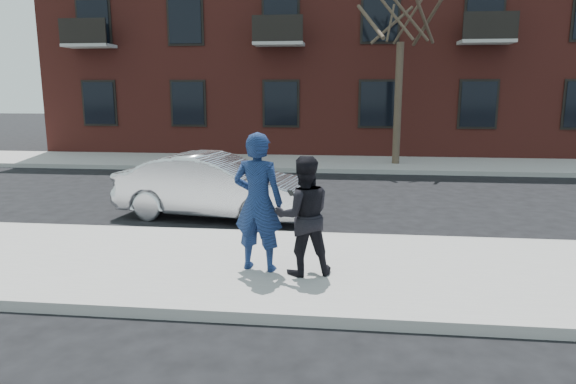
# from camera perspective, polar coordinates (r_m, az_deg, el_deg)

# --- Properties ---
(ground) EXTENTS (100.00, 100.00, 0.00)m
(ground) POSITION_cam_1_polar(r_m,az_deg,el_deg) (8.51, -12.78, -7.78)
(ground) COLOR black
(ground) RESTS_ON ground
(near_sidewalk) EXTENTS (50.00, 3.50, 0.15)m
(near_sidewalk) POSITION_cam_1_polar(r_m,az_deg,el_deg) (8.26, -13.38, -7.84)
(near_sidewalk) COLOR gray
(near_sidewalk) RESTS_ON ground
(near_curb) EXTENTS (50.00, 0.10, 0.15)m
(near_curb) POSITION_cam_1_polar(r_m,az_deg,el_deg) (9.89, -9.86, -4.51)
(near_curb) COLOR #999691
(near_curb) RESTS_ON ground
(far_sidewalk) EXTENTS (50.00, 3.50, 0.15)m
(far_sidewalk) POSITION_cam_1_polar(r_m,az_deg,el_deg) (19.21, -1.73, 3.30)
(far_sidewalk) COLOR gray
(far_sidewalk) RESTS_ON ground
(far_curb) EXTENTS (50.00, 0.10, 0.15)m
(far_curb) POSITION_cam_1_polar(r_m,az_deg,el_deg) (17.45, -2.58, 2.49)
(far_curb) COLOR #999691
(far_curb) RESTS_ON ground
(apartment_building) EXTENTS (24.30, 10.30, 12.30)m
(apartment_building) POSITION_cam_1_polar(r_m,az_deg,el_deg) (25.81, 5.12, 18.84)
(apartment_building) COLOR maroon
(apartment_building) RESTS_ON ground
(street_tree) EXTENTS (3.60, 3.60, 6.80)m
(street_tree) POSITION_cam_1_polar(r_m,az_deg,el_deg) (18.86, 12.55, 19.52)
(street_tree) COLOR #3A2F22
(street_tree) RESTS_ON far_sidewalk
(silver_sedan) EXTENTS (4.37, 2.04, 1.39)m
(silver_sedan) POSITION_cam_1_polar(r_m,az_deg,el_deg) (11.21, -8.15, 0.66)
(silver_sedan) COLOR silver
(silver_sedan) RESTS_ON ground
(man_hoodie) EXTENTS (0.81, 0.60, 2.01)m
(man_hoodie) POSITION_cam_1_polar(r_m,az_deg,el_deg) (7.37, -3.35, -1.13)
(man_hoodie) COLOR navy
(man_hoodie) RESTS_ON near_sidewalk
(man_peacoat) EXTENTS (0.97, 0.84, 1.70)m
(man_peacoat) POSITION_cam_1_polar(r_m,az_deg,el_deg) (7.22, 1.72, -2.65)
(man_peacoat) COLOR black
(man_peacoat) RESTS_ON near_sidewalk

